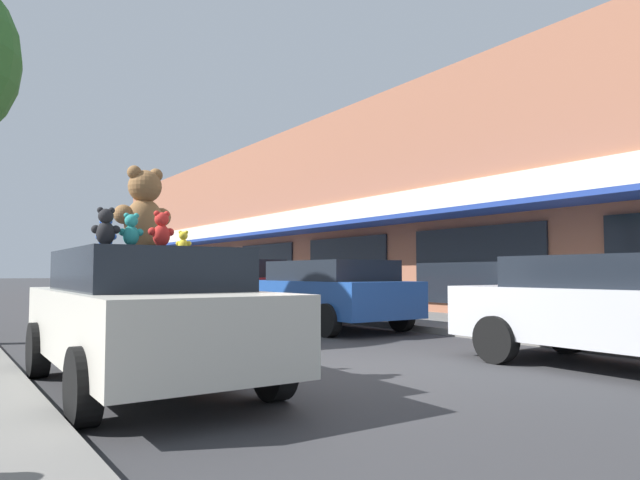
{
  "coord_description": "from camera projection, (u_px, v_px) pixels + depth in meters",
  "views": [
    {
      "loc": [
        -4.58,
        -5.92,
        1.22
      ],
      "look_at": [
        0.07,
        0.9,
        1.7
      ],
      "focal_mm": 32.0,
      "sensor_mm": 36.0,
      "label": 1
    }
  ],
  "objects": [
    {
      "name": "storefront_row",
      "position": [
        397.0,
        227.0,
        27.87
      ],
      "size": [
        15.91,
        38.6,
        6.88
      ],
      "color": "#9E6047",
      "rests_on": "ground_plane"
    },
    {
      "name": "teddy_bear_yellow",
      "position": [
        183.0,
        242.0,
        7.0
      ],
      "size": [
        0.19,
        0.18,
        0.27
      ],
      "rotation": [
        0.0,
        0.0,
        2.4
      ],
      "color": "yellow",
      "rests_on": "plush_art_car"
    },
    {
      "name": "parked_car_far_left",
      "position": [
        630.0,
        308.0,
        7.05
      ],
      "size": [
        1.87,
        4.43,
        1.44
      ],
      "color": "#B7B7BC",
      "rests_on": "ground_plane"
    },
    {
      "name": "teddy_bear_blue",
      "position": [
        106.0,
        235.0,
        5.85
      ],
      "size": [
        0.21,
        0.2,
        0.3
      ],
      "rotation": [
        0.0,
        0.0,
        2.47
      ],
      "color": "blue",
      "rests_on": "plush_art_car"
    },
    {
      "name": "sidewalk_far",
      "position": [
        585.0,
        336.0,
        10.39
      ],
      "size": [
        3.21,
        90.0,
        0.13
      ],
      "color": "slate",
      "rests_on": "ground_plane"
    },
    {
      "name": "teddy_bear_red",
      "position": [
        161.0,
        229.0,
        5.36
      ],
      "size": [
        0.25,
        0.16,
        0.34
      ],
      "rotation": [
        0.0,
        0.0,
        3.08
      ],
      "color": "red",
      "rests_on": "plush_art_car"
    },
    {
      "name": "teddy_bear_black",
      "position": [
        106.0,
        227.0,
        5.09
      ],
      "size": [
        0.26,
        0.18,
        0.34
      ],
      "rotation": [
        0.0,
        0.0,
        2.8
      ],
      "color": "black",
      "rests_on": "plush_art_car"
    },
    {
      "name": "plush_art_car",
      "position": [
        145.0,
        314.0,
        6.09
      ],
      "size": [
        1.97,
        4.19,
        1.47
      ],
      "rotation": [
        0.0,
        0.0,
        -0.02
      ],
      "color": "beige",
      "rests_on": "ground_plane"
    },
    {
      "name": "teddy_bear_pink",
      "position": [
        153.0,
        243.0,
        7.18
      ],
      "size": [
        0.16,
        0.19,
        0.26
      ],
      "rotation": [
        0.0,
        0.0,
        4.15
      ],
      "color": "pink",
      "rests_on": "plush_art_car"
    },
    {
      "name": "teddy_bear_teal",
      "position": [
        131.0,
        230.0,
        5.2
      ],
      "size": [
        0.23,
        0.16,
        0.3
      ],
      "rotation": [
        0.0,
        0.0,
        2.8
      ],
      "color": "teal",
      "rests_on": "plush_art_car"
    },
    {
      "name": "parked_car_far_center",
      "position": [
        330.0,
        291.0,
        12.35
      ],
      "size": [
        2.06,
        4.01,
        1.48
      ],
      "color": "#1E4793",
      "rests_on": "ground_plane"
    },
    {
      "name": "teddy_bear_giant",
      "position": [
        144.0,
        210.0,
        6.35
      ],
      "size": [
        0.71,
        0.47,
        0.94
      ],
      "rotation": [
        0.0,
        0.0,
        3.35
      ],
      "color": "olive",
      "rests_on": "plush_art_car"
    },
    {
      "name": "ground_plane",
      "position": [
        355.0,
        367.0,
        7.39
      ],
      "size": [
        260.0,
        260.0,
        0.0
      ],
      "primitive_type": "plane",
      "color": "#333335"
    },
    {
      "name": "parked_car_far_right",
      "position": [
        232.0,
        285.0,
        16.41
      ],
      "size": [
        2.03,
        4.79,
        1.57
      ],
      "color": "maroon",
      "rests_on": "ground_plane"
    }
  ]
}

